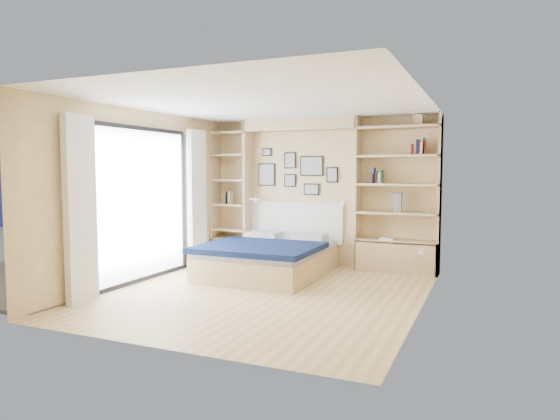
% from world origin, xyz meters
% --- Properties ---
extents(ground, '(4.50, 4.50, 0.00)m').
position_xyz_m(ground, '(0.00, 0.00, 0.00)').
color(ground, '#E2BE82').
rests_on(ground, ground).
extents(room_shell, '(4.50, 4.50, 4.50)m').
position_xyz_m(room_shell, '(-0.39, 1.52, 1.08)').
color(room_shell, beige).
rests_on(room_shell, ground).
extents(bed, '(1.73, 2.22, 1.07)m').
position_xyz_m(bed, '(-0.45, 1.10, 0.28)').
color(bed, tan).
rests_on(bed, ground).
extents(photo_gallery, '(1.48, 0.02, 0.82)m').
position_xyz_m(photo_gallery, '(-0.45, 2.22, 1.60)').
color(photo_gallery, black).
rests_on(photo_gallery, ground).
extents(reading_lamps, '(1.92, 0.12, 0.15)m').
position_xyz_m(reading_lamps, '(-0.30, 2.00, 1.10)').
color(reading_lamps, silver).
rests_on(reading_lamps, ground).
extents(shelf_decor, '(3.48, 0.23, 2.03)m').
position_xyz_m(shelf_decor, '(1.09, 2.07, 1.69)').
color(shelf_decor, '#A51E1E').
rests_on(shelf_decor, ground).
extents(deck, '(3.20, 4.00, 0.05)m').
position_xyz_m(deck, '(-3.60, 0.00, 0.00)').
color(deck, brown).
rests_on(deck, ground).
extents(deck_chair, '(0.60, 0.84, 0.77)m').
position_xyz_m(deck_chair, '(-3.23, 1.09, 0.37)').
color(deck_chair, tan).
rests_on(deck_chair, ground).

